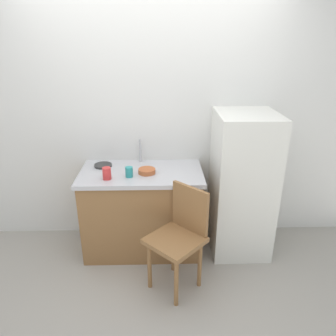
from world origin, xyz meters
name	(u,v)px	position (x,y,z in m)	size (l,w,h in m)	color
ground_plane	(150,292)	(0.00, 0.00, 0.00)	(8.00, 8.00, 0.00)	#9E998E
back_wall	(150,110)	(0.00, 1.00, 1.34)	(4.80, 0.10, 2.68)	silver
cabinet_base	(143,212)	(-0.08, 0.65, 0.40)	(1.11, 0.60, 0.80)	olive
countertop	(141,173)	(-0.08, 0.65, 0.82)	(1.15, 0.64, 0.04)	#B7B7BC
faucet	(140,151)	(-0.10, 0.90, 0.96)	(0.02, 0.02, 0.23)	#B7B7BC
refrigerator	(242,184)	(0.88, 0.64, 0.69)	(0.55, 0.61, 1.39)	silver
chair	(180,234)	(0.26, 0.11, 0.50)	(0.57, 0.57, 0.89)	olive
terracotta_bowl	(147,171)	(-0.03, 0.60, 0.86)	(0.16, 0.16, 0.04)	#B25B33
hotplate	(103,165)	(-0.46, 0.78, 0.85)	(0.17, 0.17, 0.02)	#2D2D2D
cup_teal	(129,172)	(-0.18, 0.52, 0.89)	(0.07, 0.07, 0.09)	teal
cup_red	(107,173)	(-0.37, 0.48, 0.89)	(0.08, 0.08, 0.11)	red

